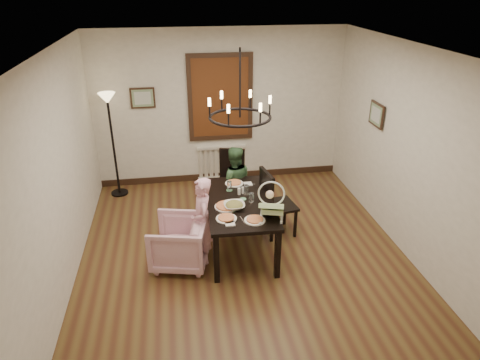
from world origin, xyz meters
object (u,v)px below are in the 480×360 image
object	(u,v)px
armchair	(179,242)
seated_man	(234,189)
baby_bouncer	(272,205)
drinking_glass	(251,198)
chair_far	(230,180)
chair_right	(279,202)
floor_lamp	(114,147)
dining_table	(240,207)
elderly_woman	(202,228)

from	to	relation	value
armchair	seated_man	world-z (taller)	seated_man
baby_bouncer	drinking_glass	xyz separation A→B (m)	(-0.19, 0.41, -0.10)
chair_far	drinking_glass	distance (m)	1.35
seated_man	baby_bouncer	bearing A→B (deg)	103.96
chair_right	armchair	distance (m)	1.61
armchair	drinking_glass	bearing A→B (deg)	114.32
chair_far	floor_lamp	size ratio (longest dim) A/B	0.54
dining_table	drinking_glass	bearing A→B (deg)	-17.54
dining_table	seated_man	xyz separation A→B (m)	(0.04, 0.89, -0.17)
chair_far	drinking_glass	bearing A→B (deg)	-68.04
elderly_woman	seated_man	world-z (taller)	elderly_woman
armchair	elderly_woman	size ratio (longest dim) A/B	0.72
elderly_woman	seated_man	xyz separation A→B (m)	(0.59, 1.11, -0.01)
chair_far	drinking_glass	xyz separation A→B (m)	(0.11, -1.31, 0.33)
elderly_woman	baby_bouncer	xyz separation A→B (m)	(0.88, -0.24, 0.40)
dining_table	chair_far	xyz separation A→B (m)	(0.04, 1.25, -0.18)
chair_far	armchair	distance (m)	1.77
baby_bouncer	drinking_glass	size ratio (longest dim) A/B	3.64
chair_far	baby_bouncer	size ratio (longest dim) A/B	1.94
dining_table	baby_bouncer	world-z (taller)	baby_bouncer
armchair	floor_lamp	distance (m)	2.55
drinking_glass	baby_bouncer	bearing A→B (deg)	-65.05
elderly_woman	dining_table	bearing A→B (deg)	108.27
chair_right	drinking_glass	world-z (taller)	chair_right
seated_man	drinking_glass	world-z (taller)	seated_man
armchair	seated_man	bearing A→B (deg)	154.58
elderly_woman	baby_bouncer	bearing A→B (deg)	71.15
chair_right	floor_lamp	bearing A→B (deg)	45.93
chair_right	seated_man	bearing A→B (deg)	35.19
chair_far	seated_man	size ratio (longest dim) A/B	0.97
chair_right	armchair	size ratio (longest dim) A/B	1.43
elderly_woman	floor_lamp	xyz separation A→B (m)	(-1.34, 2.23, 0.39)
armchair	baby_bouncer	bearing A→B (deg)	93.43
armchair	seated_man	distance (m)	1.47
dining_table	chair_right	size ratio (longest dim) A/B	1.55
chair_right	dining_table	bearing A→B (deg)	104.92
chair_far	elderly_woman	size ratio (longest dim) A/B	0.95
chair_far	elderly_woman	world-z (taller)	elderly_woman
floor_lamp	elderly_woman	bearing A→B (deg)	-59.10
armchair	elderly_woman	bearing A→B (deg)	109.26
floor_lamp	baby_bouncer	bearing A→B (deg)	-48.07
dining_table	drinking_glass	size ratio (longest dim) A/B	11.90
armchair	baby_bouncer	xyz separation A→B (m)	(1.20, -0.21, 0.58)
baby_bouncer	drinking_glass	bearing A→B (deg)	130.78
chair_far	armchair	bearing A→B (deg)	-103.78
chair_right	baby_bouncer	size ratio (longest dim) A/B	2.11
baby_bouncer	floor_lamp	world-z (taller)	floor_lamp
armchair	drinking_glass	size ratio (longest dim) A/B	5.38
chair_right	elderly_woman	distance (m)	1.29
dining_table	floor_lamp	distance (m)	2.76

